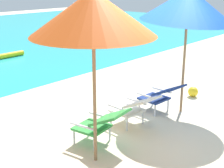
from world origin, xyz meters
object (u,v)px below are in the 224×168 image
at_px(lounge_chair_left, 100,123).
at_px(beach_umbrella_left, 93,13).
at_px(swim_buoy, 4,56).
at_px(lounge_chair_right, 161,95).
at_px(beach_ball, 193,92).
at_px(beach_umbrella_right, 188,5).
at_px(lounge_chair_center, 134,107).

xyz_separation_m(lounge_chair_left, beach_umbrella_left, (-0.40, -0.27, 1.80)).
bearing_deg(swim_buoy, beach_umbrella_left, -111.38).
xyz_separation_m(lounge_chair_right, beach_ball, (1.37, -0.03, -0.28)).
bearing_deg(lounge_chair_right, beach_umbrella_right, -39.28).
xyz_separation_m(beach_umbrella_left, beach_ball, (3.60, 0.24, -2.09)).
relative_size(lounge_chair_center, lounge_chair_right, 1.00).
bearing_deg(beach_umbrella_right, lounge_chair_center, 166.55).
distance_m(lounge_chair_left, beach_umbrella_right, 2.83).
bearing_deg(beach_ball, beach_umbrella_right, -166.09).
xyz_separation_m(beach_umbrella_right, beach_ball, (1.02, 0.25, -2.07)).
height_order(lounge_chair_left, lounge_chair_center, same).
bearing_deg(lounge_chair_right, lounge_chair_left, -179.82).
bearing_deg(beach_ball, beach_umbrella_left, -176.16).
height_order(beach_umbrella_left, beach_umbrella_right, beach_umbrella_right).
bearing_deg(beach_ball, swim_buoy, 96.27).
relative_size(swim_buoy, beach_umbrella_left, 0.63).
height_order(lounge_chair_left, beach_umbrella_right, beach_umbrella_right).
distance_m(swim_buoy, lounge_chair_left, 7.39).
relative_size(beach_umbrella_left, beach_umbrella_right, 0.99).
relative_size(swim_buoy, lounge_chair_center, 1.75).
distance_m(lounge_chair_center, beach_umbrella_left, 2.26).
bearing_deg(beach_ball, lounge_chair_left, 179.50).
distance_m(lounge_chair_right, beach_umbrella_left, 2.88).
bearing_deg(lounge_chair_center, lounge_chair_right, -0.73).
relative_size(lounge_chair_left, beach_umbrella_right, 0.36).
distance_m(swim_buoy, beach_umbrella_right, 7.55).
relative_size(beach_umbrella_right, beach_ball, 10.65).
relative_size(lounge_chair_right, beach_ball, 3.81).
distance_m(lounge_chair_right, beach_umbrella_right, 1.84).
height_order(beach_umbrella_right, beach_ball, beach_umbrella_right).
relative_size(lounge_chair_center, beach_umbrella_right, 0.36).
xyz_separation_m(lounge_chair_center, beach_umbrella_right, (1.25, -0.30, 1.79)).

